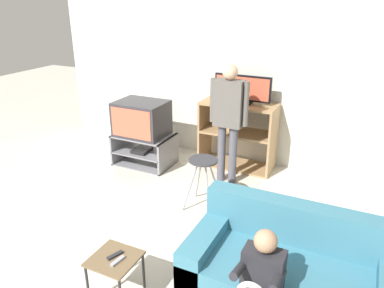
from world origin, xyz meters
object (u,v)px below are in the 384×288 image
couch (290,275)px  person_standing_adult (229,113)px  remote_control_black (115,255)px  remote_control_white (118,261)px  snack_table (115,264)px  tv_stand (144,149)px  television_main (142,118)px  folding_stool (203,169)px  television_flat (242,90)px  media_shelf (238,135)px  person_seated_child (259,282)px

couch → person_standing_adult: (-1.27, 1.85, 0.72)m
remote_control_black → person_standing_adult: bearing=108.4°
remote_control_black → remote_control_white: 0.08m
snack_table → tv_stand: bearing=117.5°
remote_control_white → remote_control_black: bearing=149.7°
television_main → folding_stool: (1.36, -0.78, -0.21)m
couch → person_standing_adult: size_ratio=1.04×
person_standing_adult → couch: bearing=-55.4°
tv_stand → remote_control_black: (1.27, -2.43, 0.18)m
television_main → folding_stool: television_main is taller
snack_table → remote_control_white: 0.10m
television_flat → couch: size_ratio=0.49×
television_flat → remote_control_black: size_ratio=5.78×
media_shelf → person_seated_child: 3.13m
media_shelf → remote_control_white: media_shelf is taller
remote_control_black → person_seated_child: bearing=23.6°
media_shelf → remote_control_black: media_shelf is taller
television_main → tv_stand: bearing=-13.1°
snack_table → person_standing_adult: size_ratio=0.25×
remote_control_white → person_seated_child: 1.17m
television_flat → person_seated_child: television_flat is taller
television_main → remote_control_black: television_main is taller
tv_stand → television_main: size_ratio=1.17×
remote_control_white → couch: 1.44m
television_main → person_standing_adult: bearing=-0.4°
remote_control_black → television_main: bearing=138.5°
tv_stand → person_seated_child: person_seated_child is taller
snack_table → person_seated_child: person_seated_child is taller
folding_stool → remote_control_white: 1.71m
tv_stand → remote_control_black: 2.75m
person_standing_adult → person_seated_child: person_standing_adult is taller
television_main → couch: size_ratio=0.43×
media_shelf → folding_stool: size_ratio=1.70×
television_flat → person_standing_adult: (0.01, -0.57, -0.19)m
television_main → snack_table: 2.80m
television_flat → person_seated_child: bearing=-68.5°
media_shelf → snack_table: media_shelf is taller
tv_stand → person_standing_adult: (1.35, -0.00, 0.77)m
media_shelf → folding_stool: bearing=-88.8°
snack_table → couch: 1.48m
television_main → remote_control_white: size_ratio=5.14×
person_standing_adult → folding_stool: bearing=-91.2°
snack_table → remote_control_black: size_ratio=2.84×
remote_control_black → remote_control_white: same height
person_seated_child → media_shelf: bearing=112.2°
folding_stool → snack_table: (-0.06, -1.68, -0.18)m
television_main → media_shelf: 1.46m
television_main → remote_control_white: (1.36, -2.48, -0.31)m
remote_control_white → person_seated_child: bearing=14.1°
snack_table → remote_control_white: size_ratio=2.84×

